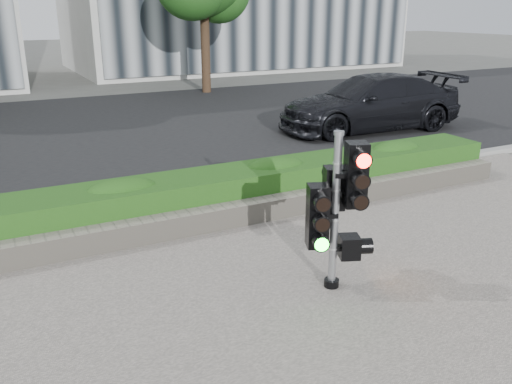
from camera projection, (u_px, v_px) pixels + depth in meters
ground at (271, 282)px, 6.88m from camera, size 120.00×120.00×0.00m
road at (100, 131)px, 15.29m from camera, size 60.00×13.00×0.02m
curb at (184, 202)px, 9.51m from camera, size 60.00×0.25×0.12m
stone_wall at (212, 218)px, 8.41m from camera, size 12.00×0.32×0.34m
hedge at (196, 196)px, 8.90m from camera, size 12.00×1.00×0.68m
traffic_signal at (337, 203)px, 6.39m from camera, size 0.73×0.61×1.96m
car_dark at (370, 103)px, 15.17m from camera, size 5.44×2.58×1.53m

